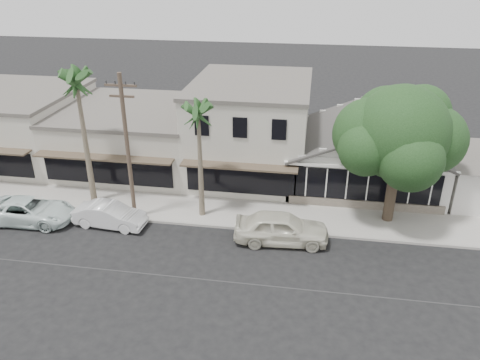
% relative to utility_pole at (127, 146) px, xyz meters
% --- Properties ---
extents(ground, '(140.00, 140.00, 0.00)m').
position_rel_utility_pole_xyz_m(ground, '(9.00, -5.20, -4.79)').
color(ground, black).
rests_on(ground, ground).
extents(sidewalk_north, '(90.00, 3.50, 0.15)m').
position_rel_utility_pole_xyz_m(sidewalk_north, '(1.00, 1.55, -4.71)').
color(sidewalk_north, '#9E9991').
rests_on(sidewalk_north, ground).
extents(corner_shop, '(10.40, 8.60, 5.10)m').
position_rel_utility_pole_xyz_m(corner_shop, '(14.00, 7.27, -2.17)').
color(corner_shop, silver).
rests_on(corner_shop, ground).
extents(row_building_near, '(8.00, 10.00, 6.50)m').
position_rel_utility_pole_xyz_m(row_building_near, '(6.00, 8.30, -1.54)').
color(row_building_near, beige).
rests_on(row_building_near, ground).
extents(row_building_midnear, '(10.00, 10.00, 4.20)m').
position_rel_utility_pole_xyz_m(row_building_midnear, '(-3.00, 8.30, -2.69)').
color(row_building_midnear, '#BBB6A7').
rests_on(row_building_midnear, ground).
extents(row_building_midfar, '(11.00, 10.00, 5.00)m').
position_rel_utility_pole_xyz_m(row_building_midfar, '(-13.50, 8.30, -2.29)').
color(row_building_midfar, beige).
rests_on(row_building_midfar, ground).
extents(utility_pole, '(1.80, 0.24, 9.00)m').
position_rel_utility_pole_xyz_m(utility_pole, '(0.00, 0.00, 0.00)').
color(utility_pole, brown).
rests_on(utility_pole, ground).
extents(car_0, '(5.39, 2.46, 1.79)m').
position_rel_utility_pole_xyz_m(car_0, '(9.04, -1.14, -3.89)').
color(car_0, beige).
rests_on(car_0, ground).
extents(car_1, '(4.43, 1.85, 1.43)m').
position_rel_utility_pole_xyz_m(car_1, '(-1.14, -1.01, -4.08)').
color(car_1, white).
rests_on(car_1, ground).
extents(car_2, '(5.44, 2.65, 1.49)m').
position_rel_utility_pole_xyz_m(car_2, '(-6.14, -1.31, -4.04)').
color(car_2, silver).
rests_on(car_2, ground).
extents(shade_tree, '(7.57, 6.85, 8.40)m').
position_rel_utility_pole_xyz_m(shade_tree, '(15.18, 2.35, 0.74)').
color(shade_tree, '#463A2A').
rests_on(shade_tree, ground).
extents(palm_east, '(2.59, 2.59, 7.76)m').
position_rel_utility_pole_xyz_m(palm_east, '(4.00, 0.93, 1.85)').
color(palm_east, '#726651').
rests_on(palm_east, ground).
extents(palm_mid, '(2.81, 2.81, 9.26)m').
position_rel_utility_pole_xyz_m(palm_mid, '(-3.39, 1.59, 3.17)').
color(palm_mid, '#726651').
rests_on(palm_mid, ground).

